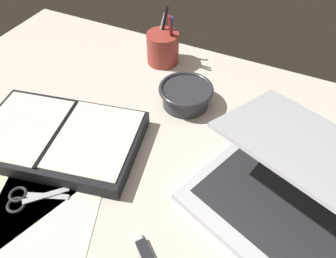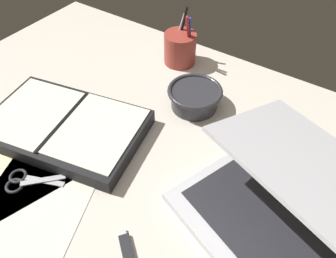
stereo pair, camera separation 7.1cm
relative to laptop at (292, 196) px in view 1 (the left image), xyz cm
name	(u,v)px [view 1 (the left image)]	position (x,y,z in cm)	size (l,w,h in cm)	color
desk_top	(144,170)	(-30.54, -2.60, -6.24)	(140.00, 100.00, 2.00)	beige
laptop	(292,196)	(0.00, 0.00, 0.00)	(43.93, 42.21, 15.92)	silver
bowl	(185,94)	(-30.84, 20.77, -2.10)	(14.22, 14.22, 5.65)	#2D2D33
pen_cup	(163,48)	(-44.50, 35.78, -0.40)	(9.51, 9.51, 16.49)	#9E382D
planner	(59,138)	(-51.47, -4.90, -3.24)	(41.02, 30.39, 4.18)	black
scissors	(24,199)	(-48.61, -20.39, -4.90)	(12.04, 10.00, 0.80)	#B7B7BC
paper_sheet_front	(37,230)	(-41.68, -24.56, -5.16)	(21.17, 28.32, 0.16)	silver
usb_drive	(146,254)	(-20.70, -19.79, -4.74)	(6.62, 5.75, 1.00)	black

